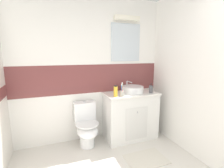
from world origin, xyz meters
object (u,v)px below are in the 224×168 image
at_px(toothbrush_cup, 122,93).
at_px(soap_dispenser, 151,89).
at_px(sink_basin, 132,89).
at_px(shampoo_bottle_tall, 116,91).
at_px(toilet, 87,126).

xyz_separation_m(toothbrush_cup, soap_dispenser, (0.57, 0.03, 0.01)).
relative_size(sink_basin, shampoo_bottle_tall, 2.38).
height_order(sink_basin, soap_dispenser, sink_basin).
distance_m(sink_basin, toothbrush_cup, 0.35).
distance_m(sink_basin, shampoo_bottle_tall, 0.42).
xyz_separation_m(toilet, toothbrush_cup, (0.57, -0.18, 0.56)).
distance_m(sink_basin, toilet, 1.02).
bearing_deg(toothbrush_cup, sink_basin, 34.34).
height_order(sink_basin, toilet, sink_basin).
xyz_separation_m(soap_dispenser, shampoo_bottle_tall, (-0.67, 0.00, 0.02)).
height_order(toilet, toothbrush_cup, toothbrush_cup).
relative_size(toothbrush_cup, shampoo_bottle_tall, 1.24).
relative_size(sink_basin, soap_dispenser, 2.48).
bearing_deg(shampoo_bottle_tall, toilet, 162.69).
bearing_deg(toilet, shampoo_bottle_tall, -17.31).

